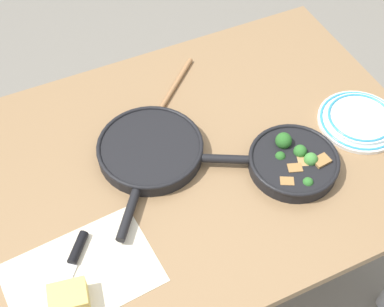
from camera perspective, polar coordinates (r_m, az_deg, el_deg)
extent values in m
plane|color=slate|center=(2.13, 0.00, -12.88)|extent=(14.00, 14.00, 0.00)
cube|color=olive|center=(1.51, 0.00, -0.83)|extent=(1.32, 0.93, 0.03)
cylinder|color=#BCBCC1|center=(2.23, 9.72, 5.99)|extent=(0.05, 0.05, 0.71)
cylinder|color=black|center=(1.49, 10.74, -1.01)|extent=(0.24, 0.24, 0.04)
torus|color=black|center=(1.47, 10.85, -0.55)|extent=(0.25, 0.25, 0.01)
cylinder|color=black|center=(1.46, 3.48, -0.58)|extent=(0.13, 0.08, 0.02)
cylinder|color=#205218|center=(1.51, 9.59, 0.67)|extent=(0.02, 0.02, 0.03)
sphere|color=#286023|center=(1.49, 9.74, 1.37)|extent=(0.05, 0.05, 0.05)
cylinder|color=#205218|center=(1.49, 9.30, -0.77)|extent=(0.01, 0.01, 0.02)
sphere|color=#286023|center=(1.47, 9.39, -0.33)|extent=(0.03, 0.03, 0.03)
cylinder|color=#2C6823|center=(1.52, 9.83, 0.66)|extent=(0.01, 0.01, 0.02)
sphere|color=#387A33|center=(1.50, 9.94, 1.16)|extent=(0.03, 0.03, 0.03)
cylinder|color=#357027|center=(1.49, 12.41, -1.17)|extent=(0.01, 0.01, 0.02)
sphere|color=#428438|center=(1.47, 12.56, -0.61)|extent=(0.04, 0.04, 0.04)
cylinder|color=#245B1C|center=(1.45, 12.14, -3.46)|extent=(0.01, 0.01, 0.02)
sphere|color=#2D6B28|center=(1.43, 12.26, -3.05)|extent=(0.03, 0.03, 0.03)
cylinder|color=#245B1C|center=(1.50, 11.32, -0.31)|extent=(0.01, 0.01, 0.02)
sphere|color=#2D6B28|center=(1.49, 11.45, 0.24)|extent=(0.04, 0.04, 0.04)
cube|color=#9E703D|center=(1.46, 10.84, -1.84)|extent=(0.05, 0.04, 0.03)
cube|color=#9E703D|center=(1.43, 10.03, -3.24)|extent=(0.04, 0.04, 0.03)
cube|color=#AD7F4C|center=(1.48, 10.38, -0.98)|extent=(0.04, 0.04, 0.03)
cube|color=#AD7F4C|center=(1.48, 11.62, -1.12)|extent=(0.04, 0.04, 0.03)
cube|color=#9E703D|center=(1.49, 13.55, -1.08)|extent=(0.05, 0.04, 0.04)
cylinder|color=black|center=(1.50, -4.46, 0.39)|extent=(0.29, 0.29, 0.04)
torus|color=black|center=(1.48, -4.50, 0.85)|extent=(0.30, 0.30, 0.01)
cylinder|color=black|center=(1.37, -6.80, -6.51)|extent=(0.11, 0.13, 0.02)
cylinder|color=#E5CC60|center=(1.49, -4.46, 0.40)|extent=(0.24, 0.24, 0.02)
cylinder|color=#996B42|center=(1.65, -2.42, 6.30)|extent=(0.26, 0.24, 0.02)
ellipsoid|color=#996B42|center=(1.54, -5.33, 1.57)|extent=(0.07, 0.07, 0.02)
cube|color=beige|center=(1.33, -11.72, -12.45)|extent=(0.37, 0.27, 0.00)
cube|color=silver|center=(1.32, -13.92, -14.33)|extent=(0.12, 0.14, 0.01)
cylinder|color=black|center=(1.36, -12.06, -9.79)|extent=(0.07, 0.08, 0.02)
cube|color=#E0C15B|center=(1.29, -13.01, -14.82)|extent=(0.10, 0.08, 0.05)
cylinder|color=white|center=(1.65, 17.40, 3.29)|extent=(0.24, 0.24, 0.01)
torus|color=teal|center=(1.65, 17.45, 3.43)|extent=(0.23, 0.23, 0.01)
cylinder|color=white|center=(1.64, 17.50, 3.56)|extent=(0.20, 0.20, 0.01)
torus|color=teal|center=(1.64, 17.55, 3.71)|extent=(0.19, 0.19, 0.01)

